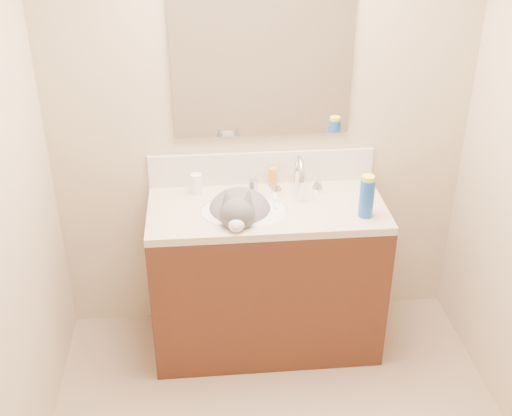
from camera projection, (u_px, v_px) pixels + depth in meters
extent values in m
cube|color=#BDAC8C|center=(262.00, 114.00, 3.28)|extent=(2.20, 0.04, 2.50)
cube|color=#452213|center=(266.00, 279.00, 3.45)|extent=(1.20, 0.55, 0.82)
cube|color=beige|center=(267.00, 210.00, 3.24)|extent=(1.20, 0.55, 0.04)
ellipsoid|color=white|center=(244.00, 222.00, 3.23)|extent=(0.45, 0.36, 0.14)
cylinder|color=silver|center=(297.00, 179.00, 3.38)|extent=(0.04, 0.04, 0.11)
torus|color=silver|center=(299.00, 175.00, 3.30)|extent=(0.03, 0.20, 0.20)
cylinder|color=silver|center=(302.00, 187.00, 3.24)|extent=(0.03, 0.03, 0.06)
cone|color=silver|center=(276.00, 184.00, 3.38)|extent=(0.06, 0.06, 0.06)
cone|color=silver|center=(318.00, 183.00, 3.40)|extent=(0.06, 0.06, 0.06)
ellipsoid|color=#4E4B4E|center=(240.00, 214.00, 3.24)|extent=(0.37, 0.41, 0.24)
ellipsoid|color=#4E4B4E|center=(237.00, 214.00, 3.05)|extent=(0.19, 0.18, 0.16)
ellipsoid|color=#4E4B4E|center=(239.00, 212.00, 3.13)|extent=(0.14, 0.14, 0.15)
cone|color=#4E4B4E|center=(227.00, 197.00, 3.03)|extent=(0.09, 0.09, 0.10)
cone|color=#4E4B4E|center=(248.00, 198.00, 3.02)|extent=(0.09, 0.09, 0.10)
ellipsoid|color=white|center=(236.00, 225.00, 2.99)|extent=(0.08, 0.07, 0.07)
ellipsoid|color=white|center=(238.00, 225.00, 3.12)|extent=(0.13, 0.09, 0.14)
sphere|color=tan|center=(236.00, 228.00, 2.97)|extent=(0.02, 0.02, 0.02)
cylinder|color=#4E4B4E|center=(270.00, 228.00, 3.25)|extent=(0.08, 0.25, 0.05)
cube|color=silver|center=(262.00, 168.00, 3.42)|extent=(1.20, 0.02, 0.18)
cube|color=white|center=(262.00, 59.00, 3.13)|extent=(0.90, 0.02, 0.80)
cylinder|color=white|center=(196.00, 184.00, 3.33)|extent=(0.07, 0.07, 0.11)
cylinder|color=#ED4B27|center=(196.00, 186.00, 3.34)|extent=(0.07, 0.07, 0.04)
cylinder|color=#B7B7BC|center=(253.00, 185.00, 3.38)|extent=(0.05, 0.05, 0.06)
cylinder|color=orange|center=(273.00, 177.00, 3.40)|extent=(0.04, 0.04, 0.11)
cube|color=white|center=(275.00, 201.00, 3.27)|extent=(0.03, 0.15, 0.01)
cube|color=#71B2F1|center=(275.00, 201.00, 3.27)|extent=(0.02, 0.03, 0.02)
cylinder|color=#1A4DB6|center=(367.00, 198.00, 3.10)|extent=(0.09, 0.09, 0.20)
cylinder|color=#FCF51A|center=(368.00, 180.00, 3.05)|extent=(0.08, 0.08, 0.04)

